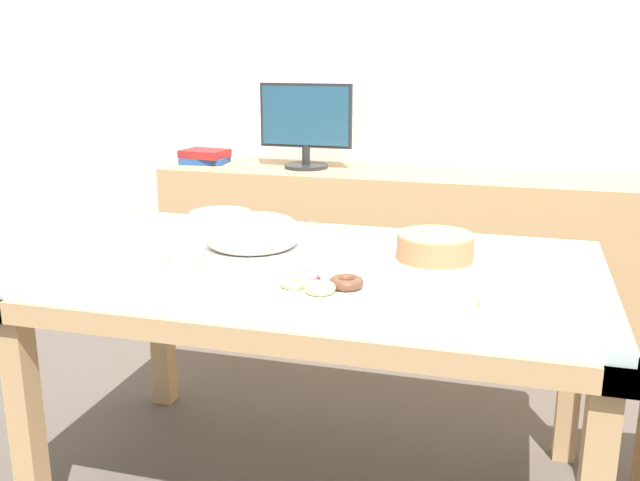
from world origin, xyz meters
TOP-DOWN VIEW (x-y plane):
  - wall_back at (0.00, 1.51)m, footprint 8.00×0.10m
  - dining_table at (0.00, 0.00)m, footprint 1.60×0.91m
  - sideboard at (0.00, 1.21)m, footprint 2.10×0.44m
  - computer_monitor at (-0.41, 1.20)m, footprint 0.42×0.20m
  - book_stack at (-0.91, 1.21)m, footprint 0.22×0.18m
  - cake_chocolate_round at (0.32, 0.07)m, footprint 0.30×0.30m
  - cake_golden_bundt at (-0.23, 0.06)m, footprint 0.29×0.29m
  - pastry_platter at (0.07, -0.24)m, footprint 0.31×0.31m
  - plate_stack at (-0.44, 0.30)m, footprint 0.21×0.21m
  - tealight_right_edge at (-0.02, 0.29)m, footprint 0.04×0.04m
  - tealight_near_front at (-0.29, -0.18)m, footprint 0.04×0.04m
  - tealight_centre at (0.46, -0.30)m, footprint 0.04×0.04m
  - tealight_near_cakes at (-0.39, -0.16)m, footprint 0.04×0.04m
  - tealight_left_edge at (-0.13, 0.33)m, footprint 0.04×0.04m

SIDE VIEW (x-z plane):
  - sideboard at x=0.00m, z-range 0.00..0.80m
  - dining_table at x=0.00m, z-range 0.28..1.02m
  - tealight_right_edge at x=-0.02m, z-range 0.73..0.77m
  - tealight_near_front at x=-0.29m, z-range 0.73..0.77m
  - tealight_centre at x=0.46m, z-range 0.73..0.77m
  - tealight_near_cakes at x=-0.39m, z-range 0.73..0.77m
  - tealight_left_edge at x=-0.13m, z-range 0.73..0.77m
  - pastry_platter at x=0.07m, z-range 0.74..0.78m
  - plate_stack at x=-0.44m, z-range 0.74..0.79m
  - cake_chocolate_round at x=0.32m, z-range 0.74..0.82m
  - cake_golden_bundt at x=-0.23m, z-range 0.74..0.84m
  - book_stack at x=-0.91m, z-range 0.80..0.87m
  - computer_monitor at x=-0.41m, z-range 0.80..1.18m
  - wall_back at x=0.00m, z-range 0.00..2.60m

